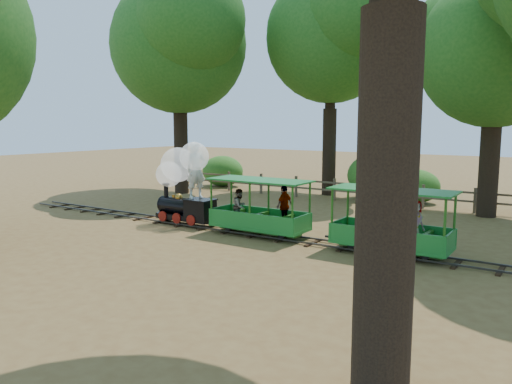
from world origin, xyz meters
The scene contains 12 objects.
ground centered at (0.00, 0.00, 0.00)m, with size 90.00×90.00×0.00m, color olive.
track centered at (0.00, 0.00, 0.07)m, with size 22.00×1.00×0.10m.
locomotive centered at (-3.11, 0.08, 1.68)m, with size 2.56×1.20×2.95m.
carriage_front centered at (0.13, 0.03, 0.75)m, with size 3.24×1.38×1.68m.
carriage_rear centered at (4.27, 0.04, 0.76)m, with size 3.24×1.34×1.68m.
oak_nw centered at (-8.53, 6.09, 7.61)m, with size 8.27×7.28×10.59m.
oak_nc centered at (-2.03, 9.58, 7.85)m, with size 7.75×6.82×10.64m.
oak_ne centered at (5.47, 7.58, 6.40)m, with size 6.98×6.15×8.92m.
fence centered at (0.00, 8.00, 0.58)m, with size 18.10×0.10×1.00m.
shrub_west centered at (-8.41, 9.30, 0.85)m, with size 2.47×1.90×1.71m, color #2D6B1E.
shrub_mid_w centered at (0.73, 9.30, 1.10)m, with size 3.18×2.45×2.20m, color #2D6B1E.
shrub_mid_e centered at (2.30, 9.30, 0.75)m, with size 2.16×1.66×1.50m, color #2D6B1E.
Camera 1 is at (8.47, -12.86, 3.51)m, focal length 35.00 mm.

